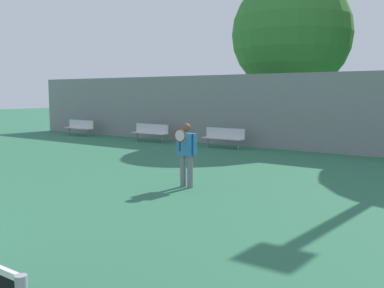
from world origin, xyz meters
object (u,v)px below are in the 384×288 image
(bench_courtside_far, at_px, (224,136))
(tennis_player, at_px, (186,151))
(bench_courtside_near, at_px, (80,126))
(bench_adjacent_court, at_px, (151,131))
(tree_dark_dense, at_px, (291,35))

(bench_courtside_far, bearing_deg, tennis_player, -64.07)
(tennis_player, xyz_separation_m, bench_courtside_near, (-12.53, 7.10, -0.38))
(bench_courtside_near, xyz_separation_m, bench_adjacent_court, (5.04, 0.00, 0.00))
(tennis_player, height_order, bench_courtside_near, tennis_player)
(bench_courtside_near, distance_m, tree_dark_dense, 11.81)
(tennis_player, xyz_separation_m, tree_dark_dense, (-2.73, 11.89, 4.15))
(bench_courtside_far, height_order, bench_adjacent_court, same)
(tennis_player, distance_m, bench_adjacent_court, 10.33)
(bench_courtside_near, xyz_separation_m, tree_dark_dense, (9.80, 4.79, 4.53))
(bench_courtside_far, bearing_deg, bench_courtside_near, 180.00)
(bench_courtside_near, bearing_deg, bench_courtside_far, -0.00)
(bench_courtside_far, relative_size, bench_adjacent_court, 0.95)
(tennis_player, relative_size, bench_courtside_near, 0.81)
(bench_courtside_near, relative_size, bench_adjacent_court, 0.97)
(tennis_player, height_order, bench_adjacent_court, tennis_player)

